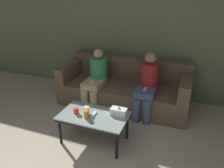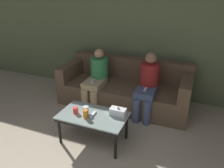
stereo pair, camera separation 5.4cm
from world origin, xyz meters
TOP-DOWN VIEW (x-y plane):
  - wall_back at (0.00, 3.59)m, footprint 12.00×0.06m
  - couch at (0.00, 3.05)m, footprint 2.34×0.92m
  - coffee_table at (-0.04, 1.80)m, footprint 0.94×0.54m
  - cup_near_left at (-0.14, 1.79)m, footprint 0.08×0.08m
  - cup_near_right at (-0.10, 1.70)m, footprint 0.07×0.07m
  - cup_far_center at (-0.29, 1.76)m, footprint 0.07×0.07m
  - tissue_box at (0.28, 1.93)m, footprint 0.22×0.12m
  - game_remote at (-0.04, 1.80)m, footprint 0.04×0.15m
  - seated_person_left_end at (-0.47, 2.83)m, footprint 0.32×0.67m
  - seated_person_mid_left at (0.47, 2.83)m, footprint 0.32×0.66m

SIDE VIEW (x-z plane):
  - couch at x=0.00m, z-range -0.11..0.71m
  - coffee_table at x=-0.04m, z-range 0.17..0.60m
  - game_remote at x=-0.04m, z-range 0.43..0.45m
  - cup_far_center at x=-0.29m, z-range 0.43..0.52m
  - tissue_box at x=0.28m, z-range 0.42..0.55m
  - cup_near_left at x=-0.14m, z-range 0.43..0.55m
  - cup_near_right at x=-0.10m, z-range 0.43..0.55m
  - seated_person_left_end at x=-0.47m, z-range 0.03..1.07m
  - seated_person_mid_left at x=0.47m, z-range 0.03..1.10m
  - wall_back at x=0.00m, z-range 0.00..2.60m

